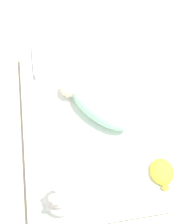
{
  "coord_description": "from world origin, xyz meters",
  "views": [
    {
      "loc": [
        0.63,
        -0.07,
        1.72
      ],
      "look_at": [
        -0.01,
        0.03,
        0.23
      ],
      "focal_mm": 42.0,
      "sensor_mm": 36.0,
      "label": 1
    }
  ],
  "objects": [
    {
      "name": "turtle_plush",
      "position": [
        0.41,
        0.35,
        0.21
      ],
      "size": [
        0.19,
        0.13,
        0.07
      ],
      "color": "yellow",
      "rests_on": "bed_mattress"
    },
    {
      "name": "burp_cloth",
      "position": [
        -0.25,
        -0.07,
        0.19
      ],
      "size": [
        0.19,
        0.18,
        0.02
      ],
      "color": "white",
      "rests_on": "bed_mattress"
    },
    {
      "name": "pillow",
      "position": [
        -0.47,
        -0.17,
        0.22
      ],
      "size": [
        0.29,
        0.32,
        0.08
      ],
      "color": "white",
      "rests_on": "bed_mattress"
    },
    {
      "name": "ground_plane",
      "position": [
        0.0,
        0.0,
        0.0
      ],
      "size": [
        12.0,
        12.0,
        0.0
      ],
      "primitive_type": "plane",
      "color": "#B2A893"
    },
    {
      "name": "bunny_plush",
      "position": [
        0.48,
        -0.23,
        0.3
      ],
      "size": [
        0.18,
        0.18,
        0.36
      ],
      "color": "white",
      "rests_on": "bed_mattress"
    },
    {
      "name": "bed_mattress",
      "position": [
        0.0,
        0.0,
        0.09
      ],
      "size": [
        1.26,
        0.87,
        0.18
      ],
      "color": "white",
      "rests_on": "ground_plane"
    },
    {
      "name": "swaddled_baby",
      "position": [
        -0.04,
        0.03,
        0.26
      ],
      "size": [
        0.46,
        0.44,
        0.17
      ],
      "rotation": [
        0.0,
        0.0,
        3.9
      ],
      "color": "#99D6B2",
      "rests_on": "bed_mattress"
    }
  ]
}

